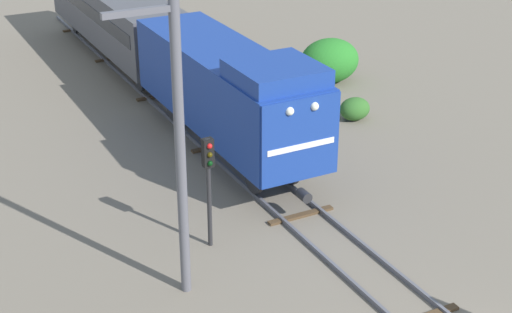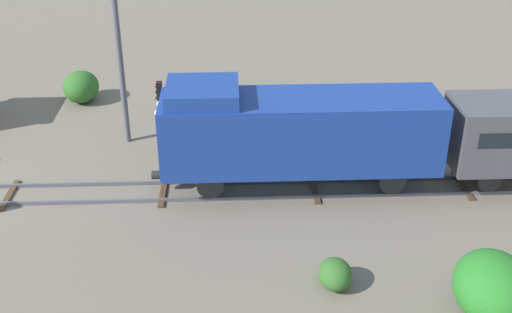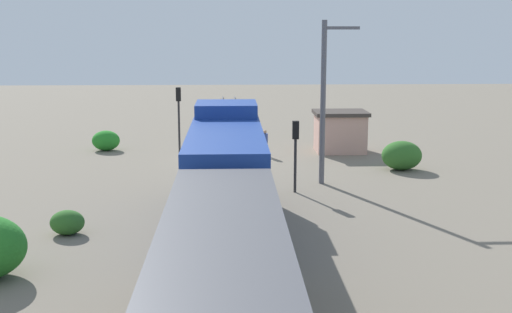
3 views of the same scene
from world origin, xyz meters
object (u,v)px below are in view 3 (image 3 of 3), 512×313
Objects in this scene: relay_hut at (340,131)px; locomotive at (226,161)px; worker_near_track at (265,141)px; catenary_mast at (324,99)px; passenger_car_leading at (223,305)px; traffic_signal_near at (179,108)px; traffic_signal_mid at (295,143)px.

locomotive is at bearing 65.67° from relay_hut.
catenary_mast is at bearing -125.40° from worker_near_track.
passenger_car_leading is 30.87m from relay_hut.
locomotive is 18.25m from relay_hut.
traffic_signal_near is 12.30m from catenary_mast.
traffic_signal_near is 2.56× the size of worker_near_track.
passenger_car_leading is at bearing 90.00° from locomotive.
passenger_car_leading is (0.00, 13.34, -0.25)m from locomotive.
passenger_car_leading is 28.74m from worker_near_track.
traffic_signal_mid is 11.68m from relay_hut.
traffic_signal_near is (3.20, -29.88, 0.49)m from passenger_car_leading.
catenary_mast is at bearing 132.57° from traffic_signal_near.
traffic_signal_mid is 1.03× the size of relay_hut.
locomotive is 13.34m from passenger_car_leading.
traffic_signal_mid is 2.12× the size of worker_near_track.
traffic_signal_near is 6.09m from worker_near_track.
catenary_mast reaches higher than traffic_signal_mid.
passenger_car_leading is at bearing 76.39° from catenary_mast.
worker_near_track is at bearing 167.05° from traffic_signal_near.
traffic_signal_near reaches higher than passenger_car_leading.
relay_hut reaches higher than worker_near_track.
traffic_signal_near is 1.21× the size of traffic_signal_mid.
passenger_car_leading reaches higher than relay_hut.
catenary_mast is 9.85m from relay_hut.
relay_hut is (-7.50, -16.59, -1.38)m from locomotive.
worker_near_track is 8.87m from catenary_mast.
traffic_signal_near reaches higher than worker_near_track.
passenger_car_leading is 3.88× the size of traffic_signal_mid.
locomotive is at bearing 100.94° from traffic_signal_near.
passenger_car_leading is at bearing 96.11° from traffic_signal_near.
passenger_car_leading is 1.65× the size of catenary_mast.
traffic_signal_mid is at bearing -120.79° from locomotive.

